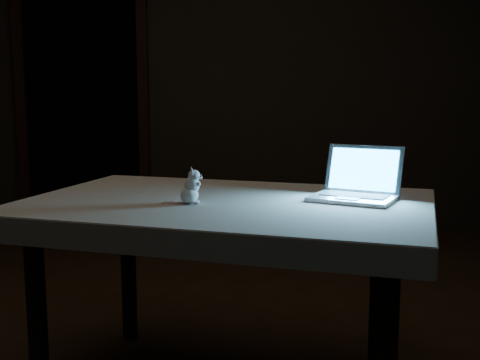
# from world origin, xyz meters

# --- Properties ---
(back_wall) EXTENTS (4.50, 0.04, 2.60)m
(back_wall) POSITION_xyz_m (0.00, 2.50, 1.30)
(back_wall) COLOR black
(back_wall) RESTS_ON ground
(doorway) EXTENTS (1.06, 0.36, 2.13)m
(doorway) POSITION_xyz_m (-1.10, 2.50, 1.06)
(doorway) COLOR black
(doorway) RESTS_ON back_wall
(table) EXTENTS (1.51, 1.18, 0.71)m
(table) POSITION_xyz_m (0.16, -0.23, 0.35)
(table) COLOR black
(table) RESTS_ON floor
(tablecloth) EXTENTS (1.68, 1.48, 0.08)m
(tablecloth) POSITION_xyz_m (0.25, -0.28, 0.67)
(tablecloth) COLOR beige
(tablecloth) RESTS_ON table
(laptop) EXTENTS (0.37, 0.35, 0.19)m
(laptop) POSITION_xyz_m (0.61, -0.23, 0.81)
(laptop) COLOR #ADADB2
(laptop) RESTS_ON tablecloth
(plush_mouse) EXTENTS (0.13, 0.13, 0.12)m
(plush_mouse) POSITION_xyz_m (0.04, -0.30, 0.78)
(plush_mouse) COLOR silver
(plush_mouse) RESTS_ON tablecloth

